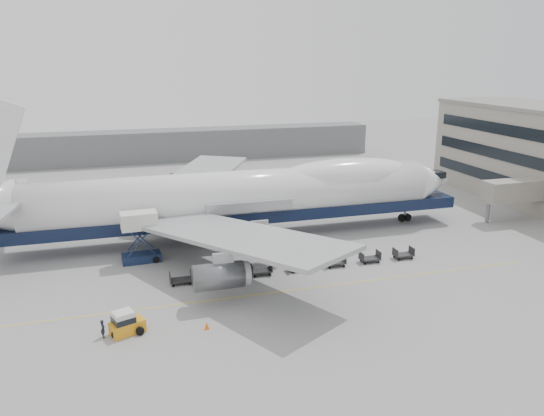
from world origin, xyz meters
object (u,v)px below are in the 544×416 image
object	(u,v)px
catering_truck	(140,234)
airliner	(241,196)
baggage_tug	(126,324)
ground_worker	(103,329)

from	to	relation	value
catering_truck	airliner	bearing A→B (deg)	19.11
baggage_tug	ground_worker	world-z (taller)	baggage_tug
baggage_tug	airliner	bearing A→B (deg)	34.84
ground_worker	airliner	bearing A→B (deg)	-48.12
catering_truck	ground_worker	distance (m)	17.67
airliner	ground_worker	world-z (taller)	airliner
catering_truck	baggage_tug	xyz separation A→B (m)	(-2.19, -16.84, -2.50)
baggage_tug	ground_worker	xyz separation A→B (m)	(-1.89, -0.16, -0.12)
baggage_tug	ground_worker	distance (m)	1.90
catering_truck	baggage_tug	bearing A→B (deg)	-100.69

